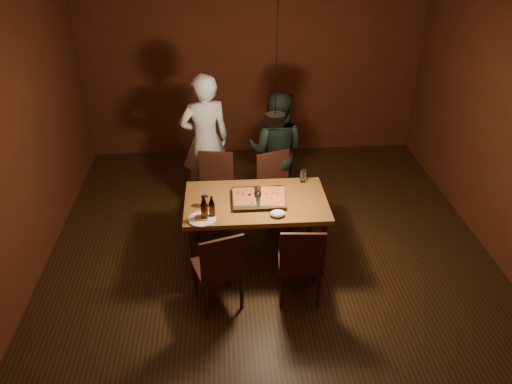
{
  "coord_description": "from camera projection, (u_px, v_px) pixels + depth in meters",
  "views": [
    {
      "loc": [
        -0.48,
        -4.24,
        3.5
      ],
      "look_at": [
        -0.16,
        0.22,
        0.85
      ],
      "focal_mm": 35.0,
      "sensor_mm": 36.0,
      "label": 1
    }
  ],
  "objects": [
    {
      "name": "pizza_tray",
      "position": [
        258.0,
        199.0,
        5.24
      ],
      "size": [
        0.56,
        0.47,
        0.05
      ],
      "primitive_type": "cube",
      "rotation": [
        0.0,
        0.0,
        0.03
      ],
      "color": "silver",
      "rests_on": "dining_table"
    },
    {
      "name": "beer_bottle_b",
      "position": [
        212.0,
        207.0,
        4.92
      ],
      "size": [
        0.06,
        0.06,
        0.24
      ],
      "color": "black",
      "rests_on": "dining_table"
    },
    {
      "name": "napkin",
      "position": [
        278.0,
        214.0,
        4.98
      ],
      "size": [
        0.15,
        0.12,
        0.06
      ],
      "primitive_type": "ellipsoid",
      "color": "white",
      "rests_on": "dining_table"
    },
    {
      "name": "dining_table",
      "position": [
        256.0,
        206.0,
        5.29
      ],
      "size": [
        1.5,
        0.9,
        0.75
      ],
      "color": "#945B25",
      "rests_on": "floor"
    },
    {
      "name": "chair_far_left",
      "position": [
        215.0,
        182.0,
        6.02
      ],
      "size": [
        0.48,
        0.48,
        0.49
      ],
      "rotation": [
        0.0,
        0.0,
        2.97
      ],
      "color": "#38190F",
      "rests_on": "floor"
    },
    {
      "name": "plate_slice",
      "position": [
        202.0,
        219.0,
        4.93
      ],
      "size": [
        0.28,
        0.28,
        0.03
      ],
      "color": "white",
      "rests_on": "dining_table"
    },
    {
      "name": "water_glass_right",
      "position": [
        303.0,
        176.0,
        5.57
      ],
      "size": [
        0.07,
        0.07,
        0.14
      ],
      "primitive_type": "cylinder",
      "color": "silver",
      "rests_on": "dining_table"
    },
    {
      "name": "chair_near_left",
      "position": [
        220.0,
        264.0,
        4.68
      ],
      "size": [
        0.53,
        0.53,
        0.49
      ],
      "rotation": [
        0.0,
        0.0,
        0.31
      ],
      "color": "#38190F",
      "rests_on": "floor"
    },
    {
      "name": "water_glass_left",
      "position": [
        205.0,
        201.0,
        5.12
      ],
      "size": [
        0.08,
        0.08,
        0.12
      ],
      "primitive_type": "cylinder",
      "color": "silver",
      "rests_on": "dining_table"
    },
    {
      "name": "spatula",
      "position": [
        258.0,
        195.0,
        5.23
      ],
      "size": [
        0.11,
        0.25,
        0.04
      ],
      "primitive_type": null,
      "rotation": [
        0.0,
        0.0,
        -0.09
      ],
      "color": "silver",
      "rests_on": "pizza_tray"
    },
    {
      "name": "chair_near_right",
      "position": [
        301.0,
        258.0,
        4.76
      ],
      "size": [
        0.45,
        0.45,
        0.49
      ],
      "rotation": [
        0.0,
        0.0,
        -0.08
      ],
      "color": "#38190F",
      "rests_on": "floor"
    },
    {
      "name": "diner_white",
      "position": [
        205.0,
        141.0,
        6.28
      ],
      "size": [
        0.71,
        0.55,
        1.73
      ],
      "primitive_type": "imported",
      "rotation": [
        0.0,
        0.0,
        3.38
      ],
      "color": "silver",
      "rests_on": "floor"
    },
    {
      "name": "pizza_meat",
      "position": [
        244.0,
        197.0,
        5.21
      ],
      "size": [
        0.24,
        0.37,
        0.02
      ],
      "primitive_type": "cube",
      "rotation": [
        0.0,
        0.0,
        0.01
      ],
      "color": "maroon",
      "rests_on": "pizza_tray"
    },
    {
      "name": "room_shell",
      "position": [
        275.0,
        154.0,
        4.74
      ],
      "size": [
        6.0,
        6.0,
        6.0
      ],
      "color": "#37220F",
      "rests_on": "ground"
    },
    {
      "name": "beer_bottle_a",
      "position": [
        204.0,
        208.0,
        4.87
      ],
      "size": [
        0.07,
        0.07,
        0.27
      ],
      "color": "black",
      "rests_on": "dining_table"
    },
    {
      "name": "chair_far_right",
      "position": [
        276.0,
        182.0,
        6.02
      ],
      "size": [
        0.53,
        0.53,
        0.49
      ],
      "rotation": [
        0.0,
        0.0,
        3.47
      ],
      "color": "#38190F",
      "rests_on": "floor"
    },
    {
      "name": "pizza_cheese",
      "position": [
        273.0,
        196.0,
        5.22
      ],
      "size": [
        0.29,
        0.43,
        0.02
      ],
      "primitive_type": "cube",
      "rotation": [
        0.0,
        0.0,
        -0.1
      ],
      "color": "gold",
      "rests_on": "pizza_tray"
    },
    {
      "name": "pendant_lamp",
      "position": [
        275.0,
        118.0,
        4.56
      ],
      "size": [
        0.18,
        0.18,
        1.1
      ],
      "color": "black",
      "rests_on": "ceiling"
    },
    {
      "name": "diner_dark",
      "position": [
        276.0,
        151.0,
        6.25
      ],
      "size": [
        0.89,
        0.79,
        1.54
      ],
      "primitive_type": "imported",
      "rotation": [
        0.0,
        0.0,
        2.82
      ],
      "color": "black",
      "rests_on": "floor"
    }
  ]
}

